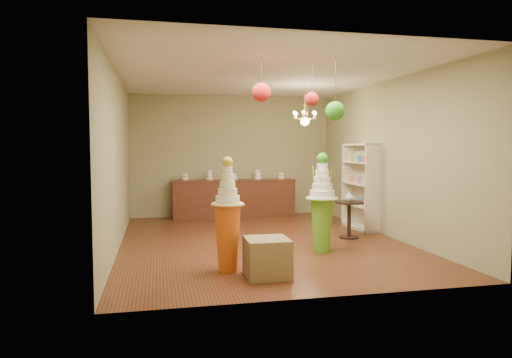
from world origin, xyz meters
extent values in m
plane|color=#522816|center=(0.00, 0.00, 0.00)|extent=(6.50, 6.50, 0.00)
plane|color=silver|center=(0.00, 0.00, 3.00)|extent=(6.50, 6.50, 0.00)
cube|color=gray|center=(0.00, 3.25, 1.50)|extent=(5.00, 0.04, 3.00)
cube|color=gray|center=(0.00, -3.25, 1.50)|extent=(5.00, 0.04, 3.00)
cube|color=gray|center=(-2.50, 0.00, 1.50)|extent=(0.04, 6.50, 3.00)
cube|color=gray|center=(2.50, 0.00, 1.50)|extent=(0.04, 6.50, 3.00)
cone|color=#61AC25|center=(0.79, -1.08, 0.44)|extent=(0.47, 0.47, 0.88)
cylinder|color=white|center=(0.79, -1.08, 0.89)|extent=(0.64, 0.64, 0.03)
cylinder|color=white|center=(0.79, -1.08, 0.96)|extent=(0.52, 0.52, 0.11)
cylinder|color=white|center=(0.79, -1.08, 1.07)|extent=(0.43, 0.43, 0.11)
cylinder|color=white|center=(0.79, -1.08, 1.18)|extent=(0.35, 0.35, 0.11)
cylinder|color=white|center=(0.79, -1.08, 1.29)|extent=(0.29, 0.29, 0.11)
cylinder|color=white|center=(0.79, -1.08, 1.41)|extent=(0.23, 0.23, 0.11)
sphere|color=#379820|center=(0.79, -1.08, 1.54)|extent=(0.18, 0.18, 0.18)
cone|color=orange|center=(-0.90, -1.91, 0.46)|extent=(0.47, 0.47, 0.93)
cylinder|color=white|center=(-0.90, -1.91, 0.94)|extent=(0.57, 0.57, 0.03)
cylinder|color=white|center=(-0.90, -1.91, 1.01)|extent=(0.43, 0.43, 0.10)
cylinder|color=white|center=(-0.90, -1.91, 1.11)|extent=(0.34, 0.34, 0.10)
cylinder|color=white|center=(-0.90, -1.91, 1.21)|extent=(0.27, 0.27, 0.10)
cylinder|color=white|center=(-0.90, -1.91, 1.31)|extent=(0.22, 0.22, 0.10)
cylinder|color=white|center=(-0.90, -1.91, 1.41)|extent=(0.17, 0.17, 0.10)
sphere|color=gold|center=(-0.90, -1.91, 1.52)|extent=(0.15, 0.15, 0.15)
cube|color=olive|center=(-0.43, -2.29, 0.26)|extent=(0.57, 0.57, 0.52)
cube|color=#52271A|center=(0.00, 2.97, 0.45)|extent=(3.00, 0.50, 0.90)
cube|color=#52271A|center=(0.00, 2.97, 0.91)|extent=(3.04, 0.54, 0.03)
cylinder|color=white|center=(-1.20, 2.97, 1.00)|extent=(0.18, 0.18, 0.16)
cylinder|color=white|center=(-0.60, 2.97, 1.04)|extent=(0.18, 0.18, 0.24)
cylinder|color=white|center=(0.00, 2.97, 1.00)|extent=(0.18, 0.18, 0.16)
cylinder|color=white|center=(0.60, 2.97, 1.04)|extent=(0.18, 0.18, 0.24)
cylinder|color=white|center=(1.20, 2.97, 1.00)|extent=(0.18, 0.18, 0.16)
cube|color=beige|center=(2.48, 0.80, 0.90)|extent=(0.04, 1.20, 1.80)
cube|color=beige|center=(2.32, 0.80, 0.50)|extent=(0.30, 1.14, 0.03)
cube|color=beige|center=(2.32, 0.80, 0.95)|extent=(0.30, 1.14, 0.03)
cube|color=beige|center=(2.32, 0.80, 1.40)|extent=(0.30, 1.14, 0.03)
cylinder|color=black|center=(1.69, -0.11, 0.02)|extent=(0.48, 0.48, 0.04)
cylinder|color=black|center=(1.69, -0.11, 0.34)|extent=(0.10, 0.10, 0.68)
cylinder|color=black|center=(1.69, -0.11, 0.68)|extent=(0.72, 0.72, 0.04)
imported|color=beige|center=(1.69, -0.11, 0.79)|extent=(0.21, 0.21, 0.18)
cylinder|color=#383229|center=(-0.38, -1.69, 2.75)|extent=(0.01, 0.01, 0.50)
sphere|color=red|center=(-0.38, -1.69, 2.50)|extent=(0.27, 0.27, 0.27)
cylinder|color=#383229|center=(0.61, -2.01, 2.62)|extent=(0.01, 0.01, 0.77)
sphere|color=#379820|center=(0.61, -2.01, 2.23)|extent=(0.27, 0.27, 0.27)
cylinder|color=#383229|center=(0.37, -1.71, 2.71)|extent=(0.01, 0.01, 0.57)
sphere|color=red|center=(0.37, -1.71, 2.43)|extent=(0.20, 0.20, 0.20)
cylinder|color=gold|center=(1.12, 0.87, 2.75)|extent=(0.02, 0.02, 0.50)
cylinder|color=gold|center=(1.12, 0.87, 2.45)|extent=(0.10, 0.10, 0.30)
sphere|color=#FFC18C|center=(1.12, 0.87, 2.25)|extent=(0.18, 0.18, 0.18)
camera|label=1|loc=(-1.84, -8.09, 1.72)|focal=32.00mm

